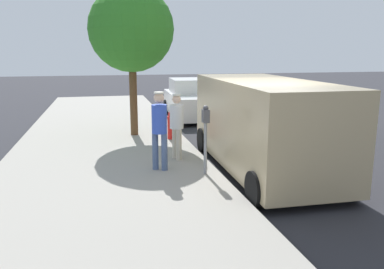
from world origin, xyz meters
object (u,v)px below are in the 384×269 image
object	(u,v)px
fire_hydrant	(171,125)
pedestrian_in_white	(177,122)
pedestrian_in_blue	(159,126)
street_tree	(131,30)
parking_meter_near	(206,128)
parked_van	(264,123)
parked_sedan_behind	(191,100)

from	to	relation	value
fire_hydrant	pedestrian_in_white	bearing A→B (deg)	83.21
pedestrian_in_blue	pedestrian_in_white	size ratio (longest dim) A/B	1.09
street_tree	fire_hydrant	bearing A→B (deg)	140.30
pedestrian_in_white	fire_hydrant	xyz separation A→B (m)	(-0.27, -2.29, -0.51)
parking_meter_near	parked_van	distance (m)	1.54
parking_meter_near	pedestrian_in_blue	world-z (taller)	pedestrian_in_blue
parked_sedan_behind	pedestrian_in_blue	bearing A→B (deg)	71.94
street_tree	parked_van	bearing A→B (deg)	122.45
parked_van	pedestrian_in_blue	bearing A→B (deg)	-4.44
parked_van	parked_sedan_behind	world-z (taller)	parked_van
pedestrian_in_blue	pedestrian_in_white	world-z (taller)	pedestrian_in_blue
parked_sedan_behind	parking_meter_near	bearing A→B (deg)	79.12
pedestrian_in_white	street_tree	xyz separation A→B (m)	(0.79, -3.17, 2.37)
parked_van	fire_hydrant	distance (m)	3.72
parked_sedan_behind	fire_hydrant	world-z (taller)	parked_sedan_behind
parking_meter_near	parked_sedan_behind	xyz separation A→B (m)	(-1.57, -8.18, -0.43)
parking_meter_near	parked_sedan_behind	world-z (taller)	parking_meter_near
fire_hydrant	street_tree	bearing A→B (deg)	-39.70
parked_van	street_tree	size ratio (longest dim) A/B	1.13
street_tree	parking_meter_near	bearing A→B (deg)	104.37
pedestrian_in_blue	parking_meter_near	bearing A→B (deg)	150.17
parking_meter_near	pedestrian_in_blue	size ratio (longest dim) A/B	0.86
pedestrian_in_blue	pedestrian_in_white	xyz separation A→B (m)	(-0.55, -0.82, -0.10)
pedestrian_in_white	parked_van	distance (m)	2.13
pedestrian_in_white	fire_hydrant	distance (m)	2.37
pedestrian_in_blue	fire_hydrant	distance (m)	3.28
parked_van	pedestrian_in_white	bearing A→B (deg)	-28.31
pedestrian_in_white	parked_sedan_behind	bearing A→B (deg)	-105.90
parking_meter_near	fire_hydrant	xyz separation A→B (m)	(0.10, -3.64, -0.61)
parked_van	fire_hydrant	bearing A→B (deg)	-64.15
parked_sedan_behind	street_tree	distance (m)	5.30
pedestrian_in_blue	parked_sedan_behind	bearing A→B (deg)	-108.06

